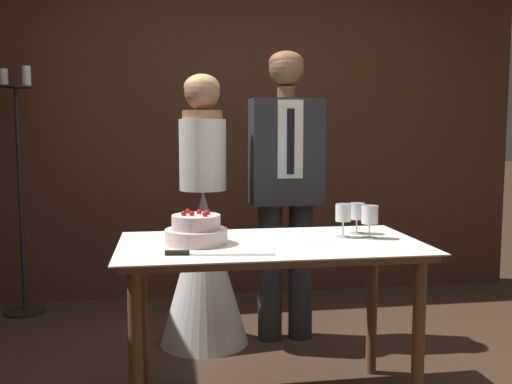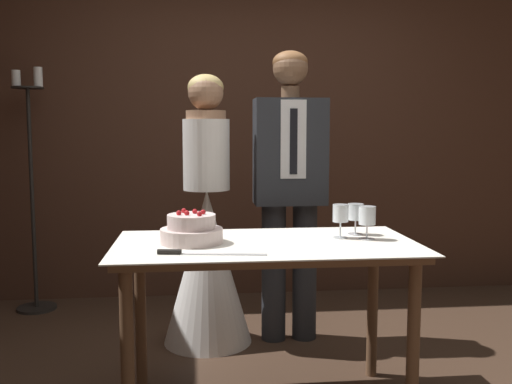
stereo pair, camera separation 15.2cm
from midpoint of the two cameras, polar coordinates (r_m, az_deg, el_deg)
name	(u,v)px [view 2 (the right image)]	position (r m, az deg, el deg)	size (l,w,h in m)	color
wall_back	(247,120)	(4.53, 0.09, 7.25)	(4.55, 0.12, 2.78)	#472B1E
cake_table	(266,263)	(2.65, 2.65, -7.14)	(1.39, 0.75, 0.79)	brown
tiered_cake	(192,230)	(2.61, -4.82, -3.85)	(0.29, 0.29, 0.15)	beige
cake_knife	(191,253)	(2.38, -4.72, -6.08)	(0.45, 0.09, 0.02)	silver
wine_glass_near	(341,215)	(2.76, 10.02, -2.30)	(0.08, 0.08, 0.16)	silver
wine_glass_middle	(367,217)	(2.75, 12.61, -2.49)	(0.08, 0.08, 0.16)	silver
wine_glass_far	(356,214)	(2.87, 11.43, -2.14)	(0.08, 0.08, 0.15)	silver
bride	(207,246)	(3.49, -3.66, -5.37)	(0.54, 0.54, 1.64)	white
groom	(290,179)	(3.49, 4.63, 1.32)	(0.43, 0.25, 1.78)	#282B30
candle_stand	(32,200)	(4.36, -20.53, -0.76)	(0.28, 0.28, 1.75)	black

